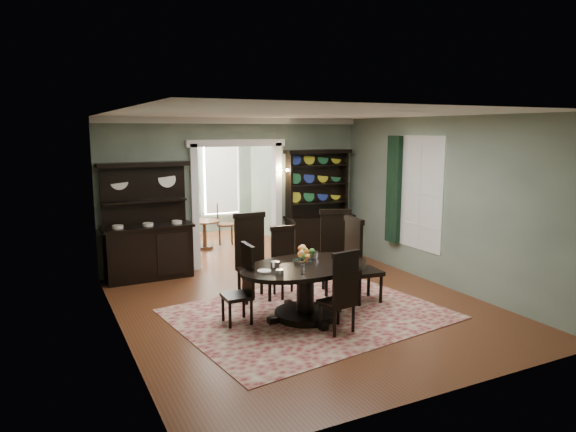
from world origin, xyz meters
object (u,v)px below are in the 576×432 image
at_px(welsh_dresser, 318,219).
at_px(dining_table, 305,281).
at_px(parlor_table, 205,230).
at_px(sideboard, 148,239).

bearing_deg(welsh_dresser, dining_table, -121.16).
height_order(welsh_dresser, parlor_table, welsh_dresser).
bearing_deg(dining_table, parlor_table, 82.59).
bearing_deg(sideboard, parlor_table, 47.30).
height_order(dining_table, parlor_table, dining_table).
relative_size(sideboard, welsh_dresser, 0.93).
bearing_deg(dining_table, welsh_dresser, 50.27).
height_order(sideboard, parlor_table, sideboard).
relative_size(dining_table, welsh_dresser, 0.94).
relative_size(dining_table, parlor_table, 3.07).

